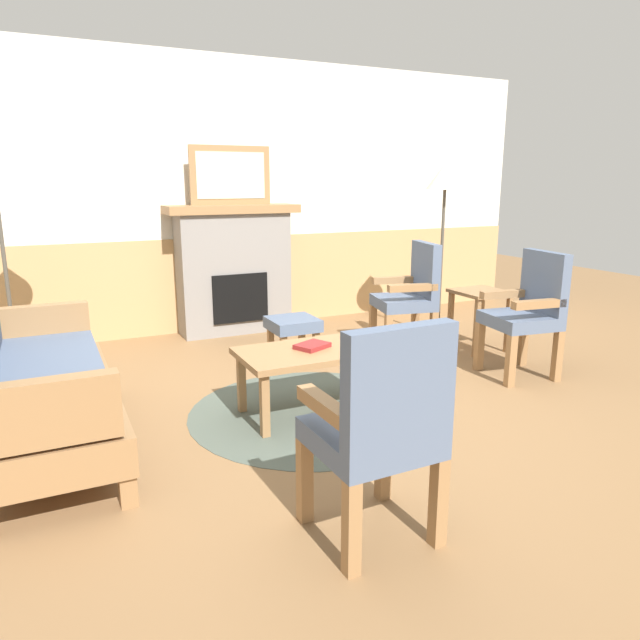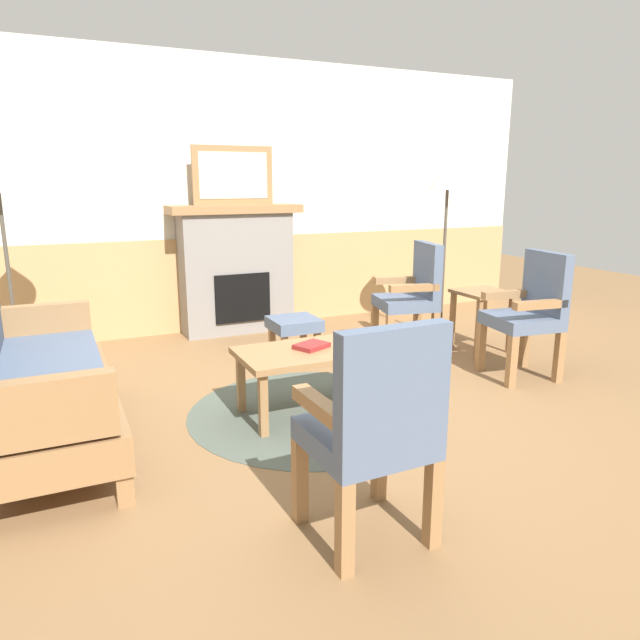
# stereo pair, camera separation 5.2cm
# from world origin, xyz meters

# --- Properties ---
(ground_plane) EXTENTS (14.00, 14.00, 0.00)m
(ground_plane) POSITION_xyz_m (0.00, 0.00, 0.00)
(ground_plane) COLOR olive
(wall_back) EXTENTS (7.20, 0.14, 2.70)m
(wall_back) POSITION_xyz_m (0.00, 2.60, 1.31)
(wall_back) COLOR silver
(wall_back) RESTS_ON ground_plane
(fireplace) EXTENTS (1.30, 0.44, 1.28)m
(fireplace) POSITION_xyz_m (0.00, 2.35, 0.65)
(fireplace) COLOR gray
(fireplace) RESTS_ON ground_plane
(framed_picture) EXTENTS (0.80, 0.04, 0.56)m
(framed_picture) POSITION_xyz_m (0.00, 2.35, 1.56)
(framed_picture) COLOR olive
(framed_picture) RESTS_ON fireplace
(couch) EXTENTS (0.70, 1.80, 0.98)m
(couch) POSITION_xyz_m (-1.82, 0.24, 0.40)
(couch) COLOR olive
(couch) RESTS_ON ground_plane
(coffee_table) EXTENTS (0.96, 0.56, 0.44)m
(coffee_table) POSITION_xyz_m (-0.20, 0.05, 0.39)
(coffee_table) COLOR olive
(coffee_table) RESTS_ON ground_plane
(round_rug) EXTENTS (1.65, 1.65, 0.01)m
(round_rug) POSITION_xyz_m (-0.20, 0.05, 0.00)
(round_rug) COLOR #4C564C
(round_rug) RESTS_ON ground_plane
(book_on_table) EXTENTS (0.26, 0.23, 0.03)m
(book_on_table) POSITION_xyz_m (-0.19, 0.08, 0.46)
(book_on_table) COLOR maroon
(book_on_table) RESTS_ON coffee_table
(footstool) EXTENTS (0.40, 0.40, 0.36)m
(footstool) POSITION_xyz_m (0.16, 1.22, 0.28)
(footstool) COLOR olive
(footstool) RESTS_ON ground_plane
(armchair_near_fireplace) EXTENTS (0.54, 0.54, 0.98)m
(armchair_near_fireplace) POSITION_xyz_m (1.66, 0.03, 0.54)
(armchair_near_fireplace) COLOR olive
(armchair_near_fireplace) RESTS_ON ground_plane
(armchair_by_window_left) EXTENTS (0.57, 0.57, 0.98)m
(armchair_by_window_left) POSITION_xyz_m (1.21, 0.99, 0.54)
(armchair_by_window_left) COLOR olive
(armchair_by_window_left) RESTS_ON ground_plane
(armchair_front_left) EXTENTS (0.49, 0.49, 0.98)m
(armchair_front_left) POSITION_xyz_m (-0.55, -1.35, 0.54)
(armchair_front_left) COLOR olive
(armchair_front_left) RESTS_ON ground_plane
(side_table) EXTENTS (0.44, 0.44, 0.55)m
(side_table) POSITION_xyz_m (1.80, 0.74, 0.43)
(side_table) COLOR olive
(side_table) RESTS_ON ground_plane
(floor_lamp_by_chairs) EXTENTS (0.36, 0.36, 1.68)m
(floor_lamp_by_chairs) POSITION_xyz_m (1.75, 1.28, 1.45)
(floor_lamp_by_chairs) COLOR #332D28
(floor_lamp_by_chairs) RESTS_ON ground_plane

